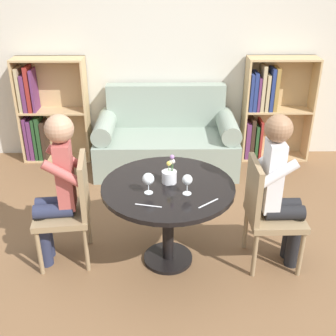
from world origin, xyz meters
name	(u,v)px	position (x,y,z in m)	size (l,w,h in m)	color
ground_plane	(168,259)	(0.00, 0.00, 0.00)	(16.00, 16.00, 0.00)	brown
back_wall	(166,44)	(0.00, 2.15, 1.35)	(5.20, 0.05, 2.70)	beige
round_table	(168,199)	(0.00, 0.00, 0.58)	(1.01, 1.01, 0.70)	black
couch	(166,142)	(0.00, 1.73, 0.31)	(1.60, 0.80, 0.92)	gray
bookshelf_left	(45,113)	(-1.44, 2.00, 0.58)	(0.80, 0.28, 1.23)	tan
bookshelf_right	(268,109)	(1.22, 2.00, 0.62)	(0.80, 0.28, 1.23)	tan
chair_left	(71,206)	(-0.76, 0.04, 0.49)	(0.46, 0.46, 0.90)	#937A56
chair_right	(267,210)	(0.76, -0.02, 0.49)	(0.43, 0.43, 0.90)	#937A56
person_left	(56,187)	(-0.85, 0.03, 0.68)	(0.44, 0.37, 1.25)	#282D47
person_right	(281,190)	(0.85, -0.02, 0.67)	(0.42, 0.34, 1.26)	black
wine_glass_left	(148,179)	(-0.14, -0.11, 0.81)	(0.09, 0.09, 0.16)	white
wine_glass_right	(187,180)	(0.14, -0.13, 0.81)	(0.08, 0.08, 0.15)	white
flower_vase	(170,174)	(0.01, 0.05, 0.77)	(0.11, 0.11, 0.23)	silver
knife_left_setting	(208,203)	(0.28, -0.26, 0.70)	(0.15, 0.13, 0.00)	silver
fork_left_setting	(148,206)	(-0.14, -0.29, 0.70)	(0.19, 0.05, 0.00)	silver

